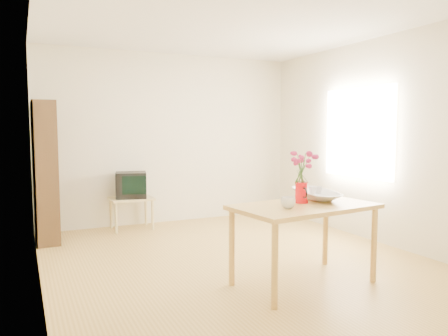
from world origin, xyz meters
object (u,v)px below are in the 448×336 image
bowl (316,175)px  mug (288,203)px  pitcher (301,193)px  television (131,185)px  table (304,214)px

bowl → mug: bearing=-148.1°
pitcher → bowl: bearing=37.4°
bowl → television: bowl is taller
pitcher → table: bearing=-97.4°
mug → television: bearing=-80.2°
mug → bowl: bowl is taller
pitcher → television: (-0.98, 2.82, -0.19)m
pitcher → television: pitcher is taller
table → pitcher: pitcher is taller
mug → table: bearing=-161.6°
table → bowl: bearing=31.5°
bowl → television: size_ratio=1.01×
bowl → table: bearing=-141.5°
mug → television: mug is taller
bowl → television: 2.97m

